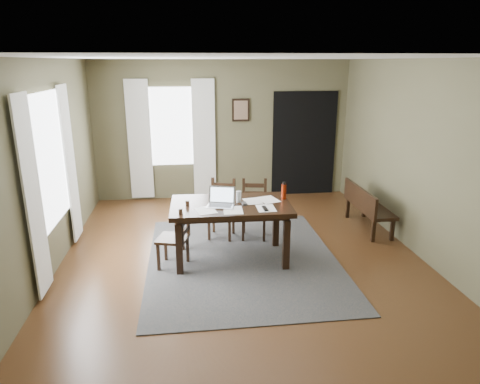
{
  "coord_description": "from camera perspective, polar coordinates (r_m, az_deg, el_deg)",
  "views": [
    {
      "loc": [
        -0.72,
        -5.4,
        2.66
      ],
      "look_at": [
        0.0,
        0.3,
        0.9
      ],
      "focal_mm": 32.0,
      "sensor_mm": 36.0,
      "label": 1
    }
  ],
  "objects": [
    {
      "name": "ground",
      "position": [
        6.06,
        0.36,
        -9.04
      ],
      "size": [
        5.0,
        6.0,
        0.01
      ],
      "color": "#492C16"
    },
    {
      "name": "room_shell",
      "position": [
        5.51,
        0.39,
        8.1
      ],
      "size": [
        5.02,
        6.02,
        2.71
      ],
      "color": "brown",
      "rests_on": "ground"
    },
    {
      "name": "rug",
      "position": [
        6.06,
        0.36,
        -8.95
      ],
      "size": [
        2.6,
        3.2,
        0.01
      ],
      "color": "#373737",
      "rests_on": "ground"
    },
    {
      "name": "dining_table",
      "position": [
        5.8,
        -1.23,
        -2.51
      ],
      "size": [
        1.63,
        1.01,
        0.81
      ],
      "rotation": [
        0.0,
        0.0,
        -0.02
      ],
      "color": "black",
      "rests_on": "rug"
    },
    {
      "name": "chair_end",
      "position": [
        5.75,
        -8.51,
        -5.93
      ],
      "size": [
        0.47,
        0.47,
        0.88
      ],
      "rotation": [
        0.0,
        0.0,
        -1.84
      ],
      "color": "black",
      "rests_on": "rug"
    },
    {
      "name": "chair_back_left",
      "position": [
        6.68,
        -2.42,
        -2.33
      ],
      "size": [
        0.49,
        0.49,
        0.91
      ],
      "rotation": [
        0.0,
        0.0,
        -0.29
      ],
      "color": "black",
      "rests_on": "rug"
    },
    {
      "name": "chair_back_right",
      "position": [
        6.66,
        1.89,
        -2.37
      ],
      "size": [
        0.46,
        0.46,
        0.91
      ],
      "rotation": [
        0.0,
        0.0,
        -0.18
      ],
      "color": "black",
      "rests_on": "rug"
    },
    {
      "name": "bench",
      "position": [
        7.29,
        16.45,
        -1.56
      ],
      "size": [
        0.4,
        1.26,
        0.71
      ],
      "rotation": [
        0.0,
        0.0,
        1.57
      ],
      "color": "black",
      "rests_on": "ground"
    },
    {
      "name": "laptop",
      "position": [
        5.7,
        -2.53,
        -1.17
      ],
      "size": [
        0.42,
        0.36,
        0.24
      ],
      "rotation": [
        0.0,
        0.0,
        -0.27
      ],
      "color": "#B7B7BC",
      "rests_on": "dining_table"
    },
    {
      "name": "computer_mouse",
      "position": [
        5.72,
        0.56,
        -1.56
      ],
      "size": [
        0.06,
        0.1,
        0.03
      ],
      "primitive_type": "cube",
      "rotation": [
        0.0,
        0.0,
        0.1
      ],
      "color": "#3F3F42",
      "rests_on": "dining_table"
    },
    {
      "name": "tv_remote",
      "position": [
        5.56,
        3.35,
        -2.21
      ],
      "size": [
        0.06,
        0.19,
        0.02
      ],
      "primitive_type": "cube",
      "rotation": [
        0.0,
        0.0,
        0.05
      ],
      "color": "black",
      "rests_on": "dining_table"
    },
    {
      "name": "drinking_glass",
      "position": [
        5.81,
        -0.18,
        -0.62
      ],
      "size": [
        0.09,
        0.09,
        0.16
      ],
      "primitive_type": "cylinder",
      "rotation": [
        0.0,
        0.0,
        0.42
      ],
      "color": "silver",
      "rests_on": "dining_table"
    },
    {
      "name": "water_bottle",
      "position": [
        5.97,
        5.86,
        0.11
      ],
      "size": [
        0.09,
        0.09,
        0.25
      ],
      "rotation": [
        0.0,
        0.0,
        -0.22
      ],
      "color": "#99240B",
      "rests_on": "dining_table"
    },
    {
      "name": "paper_a",
      "position": [
        5.53,
        -4.59,
        -2.46
      ],
      "size": [
        0.3,
        0.36,
        0.0
      ],
      "primitive_type": "cube",
      "rotation": [
        0.0,
        0.0,
        0.22
      ],
      "color": "white",
      "rests_on": "dining_table"
    },
    {
      "name": "paper_b",
      "position": [
        5.6,
        3.48,
        -2.16
      ],
      "size": [
        0.23,
        0.3,
        0.0
      ],
      "primitive_type": "cube",
      "rotation": [
        0.0,
        0.0,
        0.0
      ],
      "color": "white",
      "rests_on": "dining_table"
    },
    {
      "name": "paper_c",
      "position": [
        5.88,
        1.7,
        -1.22
      ],
      "size": [
        0.26,
        0.32,
        0.0
      ],
      "primitive_type": "cube",
      "rotation": [
        0.0,
        0.0,
        0.17
      ],
      "color": "white",
      "rests_on": "dining_table"
    },
    {
      "name": "paper_d",
      "position": [
        5.95,
        3.78,
        -1.02
      ],
      "size": [
        0.32,
        0.37,
        0.0
      ],
      "primitive_type": "cube",
      "rotation": [
        0.0,
        0.0,
        0.29
      ],
      "color": "white",
      "rests_on": "dining_table"
    },
    {
      "name": "paper_e",
      "position": [
        5.52,
        -0.94,
        -2.44
      ],
      "size": [
        0.26,
        0.33,
        0.0
      ],
      "primitive_type": "cube",
      "rotation": [
        0.0,
        0.0,
        -0.04
      ],
      "color": "white",
      "rests_on": "dining_table"
    },
    {
      "name": "window_left",
      "position": [
        5.99,
        -24.09,
        3.89
      ],
      "size": [
        0.01,
        1.3,
        1.7
      ],
      "color": "white",
      "rests_on": "ground"
    },
    {
      "name": "window_back",
      "position": [
        8.46,
        -9.12,
        8.6
      ],
      "size": [
        1.0,
        0.01,
        1.5
      ],
      "color": "white",
      "rests_on": "ground"
    },
    {
      "name": "curtain_left_near",
      "position": [
        5.28,
        -25.88,
        -0.75
      ],
      "size": [
        0.03,
        0.48,
        2.3
      ],
      "color": "silver",
      "rests_on": "ground"
    },
    {
      "name": "curtain_left_far",
      "position": [
        6.8,
        -21.7,
        3.43
      ],
      "size": [
        0.03,
        0.48,
        2.3
      ],
      "color": "silver",
      "rests_on": "ground"
    },
    {
      "name": "curtain_back_left",
      "position": [
        8.51,
        -13.25,
        6.71
      ],
      "size": [
        0.44,
        0.03,
        2.3
      ],
      "color": "silver",
      "rests_on": "ground"
    },
    {
      "name": "curtain_back_right",
      "position": [
        8.47,
        -4.82,
        7.05
      ],
      "size": [
        0.44,
        0.03,
        2.3
      ],
      "color": "silver",
      "rests_on": "ground"
    },
    {
      "name": "framed_picture",
      "position": [
        8.48,
        0.1,
        10.87
      ],
      "size": [
        0.34,
        0.03,
        0.44
      ],
      "color": "black",
      "rests_on": "ground"
    },
    {
      "name": "doorway_back",
      "position": [
        8.84,
        8.53,
        6.35
      ],
      "size": [
        1.3,
        0.03,
        2.1
      ],
      "color": "black",
      "rests_on": "ground"
    }
  ]
}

